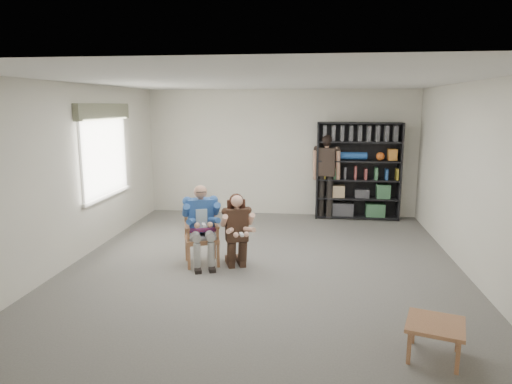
% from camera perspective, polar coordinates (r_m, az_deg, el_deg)
% --- Properties ---
extents(room_shell, '(6.00, 7.00, 2.80)m').
position_cam_1_polar(room_shell, '(6.83, 1.04, 1.91)').
color(room_shell, white).
rests_on(room_shell, ground).
extents(floor, '(6.00, 7.00, 0.01)m').
position_cam_1_polar(floor, '(7.18, 1.01, -9.19)').
color(floor, '#615F5A').
rests_on(floor, ground).
extents(window_left, '(0.16, 2.00, 1.75)m').
position_cam_1_polar(window_left, '(8.58, -18.27, 4.73)').
color(window_left, white).
rests_on(window_left, room_shell).
extents(armchair, '(0.71, 0.70, 0.97)m').
position_cam_1_polar(armchair, '(7.17, -6.81, -5.23)').
color(armchair, '#9D643D').
rests_on(armchair, floor).
extents(seated_man, '(0.77, 0.90, 1.26)m').
position_cam_1_polar(seated_man, '(7.13, -6.83, -4.11)').
color(seated_man, '#28498B').
rests_on(seated_man, floor).
extents(kneeling_woman, '(0.72, 0.89, 1.15)m').
position_cam_1_polar(kneeling_woman, '(6.92, -2.38, -4.97)').
color(kneeling_woman, '#312219').
rests_on(kneeling_woman, floor).
extents(bookshelf, '(1.80, 0.38, 2.10)m').
position_cam_1_polar(bookshelf, '(10.14, 12.64, 2.57)').
color(bookshelf, black).
rests_on(bookshelf, floor).
extents(standing_man, '(0.62, 0.43, 1.83)m').
position_cam_1_polar(standing_man, '(10.02, 8.74, 1.83)').
color(standing_man, '#2B221C').
rests_on(standing_man, floor).
extents(side_table, '(0.67, 0.67, 0.37)m').
position_cam_1_polar(side_table, '(5.03, 21.39, -16.87)').
color(side_table, '#9D643D').
rests_on(side_table, floor).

